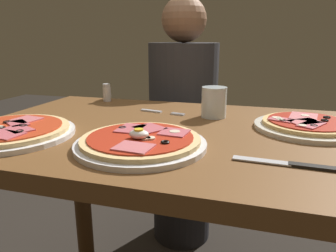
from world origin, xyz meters
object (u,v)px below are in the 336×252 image
at_px(knife, 292,164).
at_px(diner_person, 183,132).
at_px(dining_table, 197,176).
at_px(pizza_across_right, 10,131).
at_px(pizza_across_left, 307,125).
at_px(salt_shaker, 107,93).
at_px(water_glass_near, 214,104).
at_px(pizza_foreground, 141,142).
at_px(fork, 159,112).

relative_size(knife, diner_person, 0.17).
relative_size(dining_table, pizza_across_right, 3.97).
xyz_separation_m(dining_table, pizza_across_left, (0.27, 0.09, 0.14)).
relative_size(knife, salt_shaker, 2.92).
bearing_deg(water_glass_near, diner_person, 114.08).
distance_m(dining_table, knife, 0.31).
relative_size(pizza_foreground, salt_shaker, 4.40).
xyz_separation_m(pizza_across_left, knife, (-0.06, -0.28, -0.01)).
distance_m(pizza_foreground, water_glass_near, 0.34).
bearing_deg(pizza_foreground, salt_shaker, 124.56).
bearing_deg(fork, pizza_across_right, -127.96).
xyz_separation_m(water_glass_near, fork, (-0.18, 0.01, -0.04)).
distance_m(dining_table, pizza_across_left, 0.32).
distance_m(pizza_foreground, diner_person, 0.84).
bearing_deg(fork, salt_shaker, 152.95).
relative_size(pizza_across_right, salt_shaker, 4.66).
bearing_deg(pizza_across_left, fork, 170.02).
bearing_deg(pizza_across_right, salt_shaker, 87.35).
xyz_separation_m(pizza_foreground, knife, (0.32, -0.02, -0.01)).
distance_m(water_glass_near, knife, 0.40).
xyz_separation_m(pizza_across_left, salt_shaker, (-0.69, 0.21, 0.02)).
distance_m(fork, knife, 0.52).
bearing_deg(pizza_across_right, dining_table, 22.09).
xyz_separation_m(pizza_foreground, fork, (-0.07, 0.33, -0.01)).
bearing_deg(fork, diner_person, 94.07).
xyz_separation_m(fork, diner_person, (-0.03, 0.47, -0.21)).
xyz_separation_m(pizza_foreground, water_glass_near, (0.11, 0.32, 0.03)).
height_order(pizza_across_left, salt_shaker, salt_shaker).
relative_size(water_glass_near, knife, 0.47).
relative_size(pizza_across_right, knife, 1.59).
height_order(dining_table, salt_shaker, salt_shaker).
bearing_deg(fork, pizza_foreground, -78.66).
bearing_deg(dining_table, pizza_foreground, -121.53).
relative_size(dining_table, knife, 6.33).
xyz_separation_m(fork, knife, (0.38, -0.35, 0.00)).
relative_size(pizza_foreground, fork, 1.87).
bearing_deg(salt_shaker, knife, -37.28).
height_order(dining_table, pizza_across_left, pizza_across_left).
xyz_separation_m(water_glass_near, knife, (0.20, -0.35, -0.04)).
height_order(dining_table, water_glass_near, water_glass_near).
bearing_deg(dining_table, diner_person, 107.26).
relative_size(salt_shaker, diner_person, 0.06).
bearing_deg(dining_table, water_glass_near, 84.96).
height_order(dining_table, diner_person, diner_person).
bearing_deg(salt_shaker, dining_table, -35.75).
height_order(pizza_across_right, diner_person, diner_person).
xyz_separation_m(dining_table, water_glass_near, (0.01, 0.16, 0.17)).
height_order(fork, knife, knife).
bearing_deg(pizza_across_left, water_glass_near, 165.18).
bearing_deg(pizza_across_right, pizza_across_left, 20.91).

